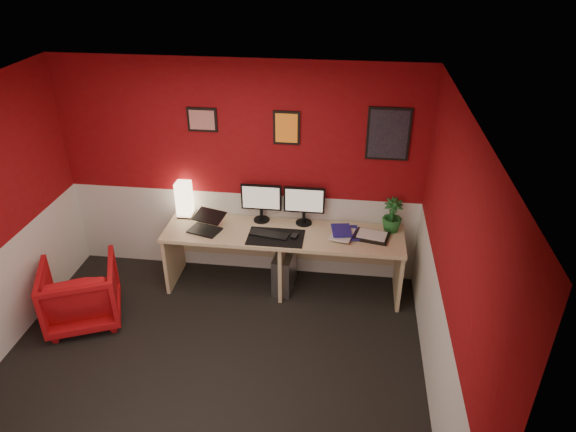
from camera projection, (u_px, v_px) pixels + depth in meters
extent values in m
cube|color=black|center=(207.00, 374.00, 4.80)|extent=(4.00, 3.50, 0.01)
cube|color=white|center=(180.00, 112.00, 3.58)|extent=(4.00, 3.50, 0.01)
cube|color=maroon|center=(240.00, 173.00, 5.71)|extent=(4.00, 0.01, 2.50)
cube|color=maroon|center=(449.00, 280.00, 3.97)|extent=(0.01, 3.50, 2.50)
cube|color=silver|center=(243.00, 232.00, 6.07)|extent=(4.00, 0.01, 1.00)
cube|color=silver|center=(435.00, 353.00, 4.33)|extent=(0.01, 3.50, 1.00)
cube|color=tan|center=(283.00, 260.00, 5.78)|extent=(2.60, 0.65, 0.73)
cube|color=#FFE5B2|center=(184.00, 200.00, 5.83)|extent=(0.16, 0.16, 0.40)
cube|color=black|center=(204.00, 222.00, 5.58)|extent=(0.38, 0.32, 0.22)
cube|color=black|center=(261.00, 197.00, 5.70)|extent=(0.45, 0.06, 0.58)
cube|color=black|center=(304.00, 200.00, 5.64)|extent=(0.45, 0.06, 0.58)
cube|color=black|center=(276.00, 237.00, 5.51)|extent=(0.60, 0.38, 0.01)
cube|color=black|center=(269.00, 234.00, 5.54)|extent=(0.44, 0.21, 0.02)
cube|color=black|center=(294.00, 236.00, 5.50)|extent=(0.08, 0.11, 0.03)
imported|color=navy|center=(337.00, 233.00, 5.56)|extent=(0.27, 0.34, 0.03)
imported|color=silver|center=(333.00, 232.00, 5.53)|extent=(0.28, 0.34, 0.02)
imported|color=navy|center=(332.00, 231.00, 5.51)|extent=(0.24, 0.30, 0.03)
cube|color=black|center=(372.00, 236.00, 5.50)|extent=(0.40, 0.32, 0.03)
imported|color=#19591E|center=(392.00, 215.00, 5.55)|extent=(0.23, 0.23, 0.38)
cube|color=#99999E|center=(284.00, 270.00, 5.85)|extent=(0.24, 0.47, 0.45)
imported|color=red|center=(81.00, 293.00, 5.31)|extent=(0.95, 0.96, 0.67)
cube|color=red|center=(202.00, 120.00, 5.44)|extent=(0.32, 0.02, 0.26)
cube|color=orange|center=(287.00, 128.00, 5.37)|extent=(0.28, 0.02, 0.36)
cube|color=black|center=(388.00, 134.00, 5.26)|extent=(0.44, 0.02, 0.56)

